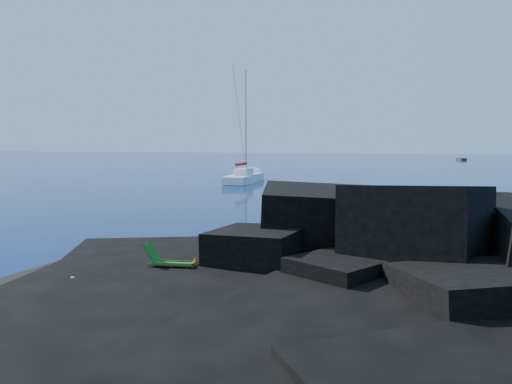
% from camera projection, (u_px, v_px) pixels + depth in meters
% --- Properties ---
extents(ground, '(400.00, 400.00, 0.00)m').
position_uv_depth(ground, '(9.00, 284.00, 17.06)').
color(ground, '#031335').
rests_on(ground, ground).
extents(headland, '(24.00, 24.00, 3.60)m').
position_uv_depth(headland, '(404.00, 289.00, 16.39)').
color(headland, black).
rests_on(headland, ground).
extents(beach, '(9.08, 6.86, 0.70)m').
position_uv_depth(beach, '(134.00, 290.00, 16.32)').
color(beach, black).
rests_on(beach, ground).
extents(surf_foam, '(10.00, 8.00, 0.06)m').
position_uv_depth(surf_foam, '(200.00, 260.00, 20.48)').
color(surf_foam, white).
rests_on(surf_foam, ground).
extents(sailboat, '(2.95, 12.91, 13.49)m').
position_uv_depth(sailboat, '(245.00, 182.00, 60.07)').
color(sailboat, white).
rests_on(sailboat, ground).
extents(deck_chair, '(1.77, 0.95, 1.16)m').
position_uv_depth(deck_chair, '(173.00, 257.00, 16.97)').
color(deck_chair, '#19711D').
rests_on(deck_chair, beach).
extents(towel, '(2.08, 1.46, 0.05)m').
position_uv_depth(towel, '(57.00, 285.00, 15.55)').
color(towel, white).
rests_on(towel, beach).
extents(sunbather, '(1.86, 1.02, 0.26)m').
position_uv_depth(sunbather, '(57.00, 281.00, 15.53)').
color(sunbather, tan).
rests_on(sunbather, towel).
extents(marker_cone, '(0.46, 0.46, 0.57)m').
position_uv_depth(marker_cone, '(195.00, 265.00, 17.10)').
color(marker_cone, orange).
rests_on(marker_cone, beach).
extents(distant_boat_a, '(2.27, 4.74, 0.61)m').
position_uv_depth(distant_boat_a, '(461.00, 160.00, 132.70)').
color(distant_boat_a, '#2B2B30').
rests_on(distant_boat_a, ground).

